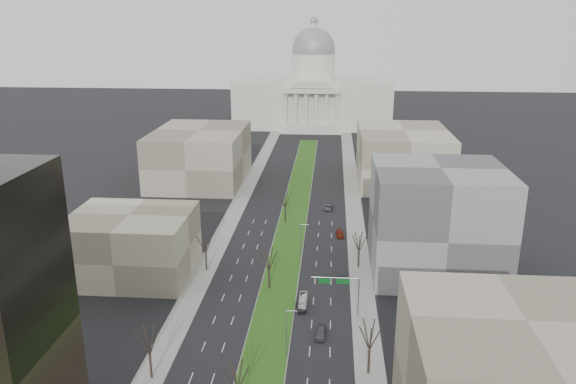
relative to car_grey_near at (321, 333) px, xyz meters
The scene contains 24 objects.
ground 58.35m from the car_grey_near, 99.15° to the left, with size 600.00×600.00×0.00m, color black.
median 57.35m from the car_grey_near, 99.31° to the left, with size 8.00×222.03×0.20m.
sidewalk_left 42.20m from the car_grey_near, 129.40° to the left, with size 5.00×330.00×0.15m, color gray.
sidewalk_right 33.63m from the car_grey_near, 75.85° to the left, with size 5.00×330.00×0.15m, color gray.
capitol 207.98m from the car_grey_near, 92.57° to the left, with size 80.00×46.00×55.00m.
building_beige_left 48.35m from the car_grey_near, 151.87° to the left, with size 26.00×22.00×14.00m, color gray.
building_grey_right 40.17m from the car_grey_near, 50.14° to the left, with size 28.00×26.00×24.00m, color #585A5C.
building_far_left 107.50m from the car_grey_near, 114.40° to the left, with size 30.00×40.00×18.00m, color gray.
building_far_right 106.10m from the car_grey_near, 75.93° to the left, with size 30.00×40.00×18.00m, color gray.
tree_left_mid 30.78m from the car_grey_near, 151.47° to the right, with size 5.40×5.40×9.72m.
tree_left_far 37.33m from the car_grey_near, 135.96° to the left, with size 5.28×5.28×9.50m.
tree_right_mid 14.54m from the car_grey_near, 52.70° to the right, with size 5.52×5.52×9.94m.
tree_right_far 31.18m from the car_grey_near, 75.03° to the left, with size 5.04×5.04×9.07m.
tree_median_a 25.84m from the car_grey_near, 116.74° to the right, with size 5.40×5.40×9.72m.
tree_median_b 21.82m from the car_grey_near, 122.65° to the left, with size 5.40×5.40×9.72m.
tree_median_c 59.03m from the car_grey_near, 101.08° to the left, with size 5.40×5.40×9.72m.
streetlamp_median_b 10.07m from the car_grey_near, 126.75° to the right, with size 1.90×0.20×9.16m.
streetlamp_median_c 33.31m from the car_grey_near, 99.61° to the left, with size 1.90×0.20×9.16m.
mast_arm_signs 10.22m from the car_grey_near, 61.13° to the left, with size 9.12×0.24×8.09m.
car_grey_near is the anchor object (origin of this frame).
car_black 10.47m from the car_grey_near, 112.95° to the left, with size 1.58×4.52×1.49m, color black.
car_red 48.96m from the car_grey_near, 85.49° to the left, with size 1.92×4.72×1.37m, color maroon.
car_grey_far 69.86m from the car_grey_near, 89.37° to the left, with size 2.13×4.61×1.28m, color #4A4B51.
box_van 11.70m from the car_grey_near, 108.87° to the left, with size 1.53×6.55×1.82m, color white.
Camera 1 is at (10.44, -26.27, 54.83)m, focal length 35.00 mm.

